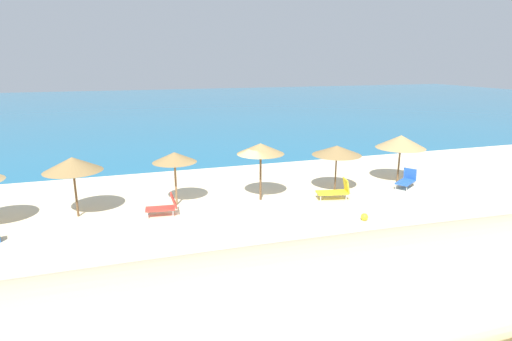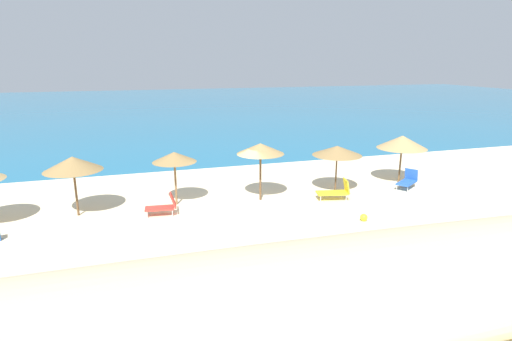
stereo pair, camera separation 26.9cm
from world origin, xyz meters
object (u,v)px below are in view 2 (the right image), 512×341
at_px(beach_umbrella_1, 73,164).
at_px(lounge_chair_1, 336,191).
at_px(beach_umbrella_3, 260,149).
at_px(beach_ball, 364,217).
at_px(lounge_chair_0, 164,206).
at_px(beach_umbrella_5, 402,142).
at_px(beach_umbrella_2, 174,157).
at_px(beach_umbrella_4, 337,151).
at_px(lounge_chair_2, 408,180).

distance_m(beach_umbrella_1, lounge_chair_1, 11.78).
height_order(beach_umbrella_3, beach_ball, beach_umbrella_3).
xyz_separation_m(beach_umbrella_1, lounge_chair_0, (3.53, -1.06, -1.86)).
distance_m(beach_umbrella_1, beach_umbrella_5, 16.17).
bearing_deg(lounge_chair_0, beach_umbrella_3, -75.01).
height_order(lounge_chair_0, lounge_chair_1, lounge_chair_1).
distance_m(beach_umbrella_2, beach_umbrella_4, 7.88).
relative_size(lounge_chair_0, lounge_chair_2, 0.93).
distance_m(beach_umbrella_4, lounge_chair_0, 8.74).
relative_size(beach_umbrella_4, beach_umbrella_5, 0.93).
xyz_separation_m(beach_umbrella_3, lounge_chair_0, (-4.57, -0.74, -2.06)).
distance_m(lounge_chair_1, beach_ball, 2.82).
xyz_separation_m(beach_umbrella_2, beach_umbrella_5, (11.96, 0.01, 0.02)).
xyz_separation_m(beach_umbrella_5, beach_ball, (-4.77, -4.36, -2.10)).
bearing_deg(lounge_chair_2, lounge_chair_0, 58.43).
height_order(beach_umbrella_1, lounge_chair_2, beach_umbrella_1).
bearing_deg(beach_umbrella_1, lounge_chair_2, -2.69).
distance_m(beach_umbrella_1, lounge_chair_0, 4.13).
relative_size(beach_umbrella_1, lounge_chair_0, 1.89).
bearing_deg(beach_umbrella_2, lounge_chair_1, -11.87).
height_order(beach_umbrella_1, beach_umbrella_5, beach_umbrella_5).
distance_m(beach_umbrella_3, lounge_chair_2, 8.19).
bearing_deg(beach_umbrella_5, beach_umbrella_2, -179.96).
relative_size(beach_umbrella_4, lounge_chair_1, 1.52).
distance_m(beach_umbrella_3, beach_ball, 5.56).
height_order(beach_umbrella_3, lounge_chair_2, beach_umbrella_3).
distance_m(beach_umbrella_1, beach_umbrella_2, 4.21).
bearing_deg(beach_umbrella_1, beach_umbrella_4, -1.54).
height_order(beach_umbrella_2, beach_umbrella_3, beach_umbrella_3).
xyz_separation_m(beach_umbrella_3, beach_ball, (3.29, -3.83, -2.34)).
bearing_deg(beach_umbrella_1, lounge_chair_1, -6.67).
distance_m(beach_umbrella_3, lounge_chair_1, 4.15).
bearing_deg(beach_umbrella_5, beach_ball, -137.62).
distance_m(beach_umbrella_4, lounge_chair_2, 4.34).
relative_size(beach_umbrella_2, lounge_chair_0, 1.81).
height_order(beach_umbrella_5, lounge_chair_1, beach_umbrella_5).
relative_size(lounge_chair_0, beach_ball, 4.51).
distance_m(lounge_chair_0, lounge_chair_1, 8.03).
height_order(lounge_chair_2, beach_ball, lounge_chair_2).
distance_m(beach_umbrella_4, lounge_chair_1, 2.07).
height_order(beach_umbrella_2, lounge_chair_1, beach_umbrella_2).
bearing_deg(beach_ball, beach_umbrella_1, 159.97).
bearing_deg(beach_umbrella_1, beach_ball, -20.03).
height_order(beach_umbrella_2, lounge_chair_2, beach_umbrella_2).
relative_size(beach_umbrella_2, lounge_chair_1, 1.54).
distance_m(beach_umbrella_4, beach_umbrella_5, 4.14).
bearing_deg(lounge_chair_1, beach_umbrella_2, 89.82).
relative_size(beach_umbrella_3, lounge_chair_0, 2.00).
height_order(beach_umbrella_3, lounge_chair_0, beach_umbrella_3).
bearing_deg(lounge_chair_2, lounge_chair_1, 64.64).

